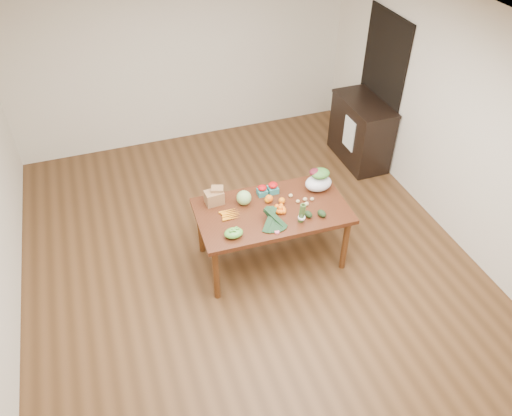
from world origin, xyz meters
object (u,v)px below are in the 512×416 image
object	(u,v)px
kale_bunch	(274,221)
salad_bag	(319,181)
dining_table	(271,235)
cabinet	(361,131)
cabbage	(244,198)
asparagus_bundle	(302,213)
paper_bag	(214,196)
mandarin_cluster	(280,209)

from	to	relation	value
kale_bunch	salad_bag	bearing A→B (deg)	33.50
dining_table	cabinet	distance (m)	2.48
cabbage	asparagus_bundle	distance (m)	0.68
cabinet	cabbage	distance (m)	2.60
paper_bag	cabbage	size ratio (longest dim) A/B	1.60
cabbage	salad_bag	size ratio (longest dim) A/B	0.53
paper_bag	mandarin_cluster	size ratio (longest dim) A/B	1.45
asparagus_bundle	mandarin_cluster	bearing A→B (deg)	124.11
cabinet	dining_table	bearing A→B (deg)	-141.96
asparagus_bundle	salad_bag	distance (m)	0.61
dining_table	mandarin_cluster	distance (m)	0.43
paper_bag	mandarin_cluster	world-z (taller)	paper_bag
cabbage	asparagus_bundle	xyz separation A→B (m)	(0.47, -0.49, 0.04)
asparagus_bundle	salad_bag	size ratio (longest dim) A/B	0.81
cabbage	mandarin_cluster	bearing A→B (deg)	-38.89
dining_table	asparagus_bundle	bearing A→B (deg)	-52.84
cabinet	kale_bunch	world-z (taller)	cabinet
salad_bag	mandarin_cluster	bearing A→B (deg)	-157.31
salad_bag	paper_bag	bearing A→B (deg)	172.76
dining_table	cabbage	world-z (taller)	cabbage
mandarin_cluster	kale_bunch	bearing A→B (deg)	-126.84
cabinet	mandarin_cluster	xyz separation A→B (m)	(-1.88, -1.59, 0.32)
cabinet	mandarin_cluster	bearing A→B (deg)	-139.75
mandarin_cluster	salad_bag	distance (m)	0.60
cabinet	asparagus_bundle	size ratio (longest dim) A/B	4.08
mandarin_cluster	kale_bunch	distance (m)	0.25
dining_table	cabbage	bearing A→B (deg)	145.11
cabinet	salad_bag	world-z (taller)	salad_bag
mandarin_cluster	asparagus_bundle	xyz separation A→B (m)	(0.15, -0.23, 0.08)
dining_table	cabinet	world-z (taller)	cabinet
kale_bunch	asparagus_bundle	bearing A→B (deg)	-3.86
cabinet	paper_bag	world-z (taller)	cabinet
dining_table	mandarin_cluster	bearing A→B (deg)	-44.12
kale_bunch	mandarin_cluster	bearing A→B (deg)	55.04
cabinet	paper_bag	distance (m)	2.81
salad_bag	cabbage	bearing A→B (deg)	177.97
cabinet	salad_bag	bearing A→B (deg)	-134.35
cabbage	asparagus_bundle	bearing A→B (deg)	-46.37
salad_bag	asparagus_bundle	bearing A→B (deg)	-131.21
mandarin_cluster	cabinet	bearing A→B (deg)	40.25
kale_bunch	cabbage	bearing A→B (deg)	112.33
dining_table	kale_bunch	distance (m)	0.54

